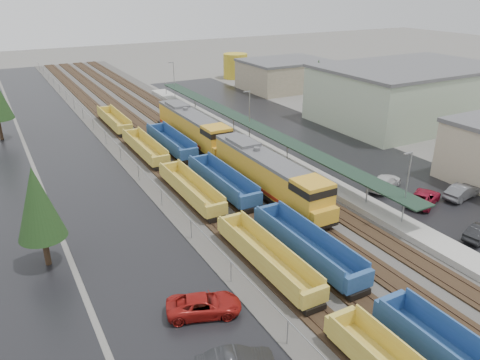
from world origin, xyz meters
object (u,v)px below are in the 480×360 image
at_px(parked_car_west_c, 204,305).
at_px(parked_car_east_e, 462,192).
at_px(locomotive_lead, 270,176).
at_px(storage_tank, 235,66).
at_px(locomotive_trail, 194,128).
at_px(parked_car_east_b, 424,198).
at_px(parked_car_east_c, 385,182).
at_px(well_string_blue, 307,246).
at_px(well_string_yellow, 223,219).

height_order(parked_car_west_c, parked_car_east_e, parked_car_east_e).
height_order(locomotive_lead, storage_tank, storage_tank).
bearing_deg(locomotive_trail, parked_car_west_c, -112.72).
distance_m(locomotive_lead, parked_car_east_b, 16.93).
bearing_deg(parked_car_east_c, well_string_blue, 90.79).
bearing_deg(parked_car_east_c, parked_car_west_c, 86.43).
distance_m(well_string_yellow, well_string_blue, 9.13).
xyz_separation_m(locomotive_trail, parked_car_west_c, (-15.02, -35.87, -1.82)).
xyz_separation_m(well_string_yellow, parked_car_west_c, (-7.02, -10.71, -0.35)).
bearing_deg(well_string_blue, parked_car_west_c, -167.19).
bearing_deg(storage_tank, parked_car_east_c, -104.14).
xyz_separation_m(locomotive_trail, storage_tank, (30.45, 43.45, 0.43)).
relative_size(well_string_yellow, storage_tank, 15.56).
bearing_deg(well_string_blue, storage_tank, 65.84).
xyz_separation_m(parked_car_west_c, parked_car_east_b, (28.76, 5.16, -0.01)).
bearing_deg(parked_car_east_e, well_string_blue, 85.24).
relative_size(locomotive_trail, parked_car_east_c, 3.83).
height_order(locomotive_lead, parked_car_east_c, locomotive_lead).
bearing_deg(parked_car_east_e, parked_car_east_c, 33.29).
distance_m(well_string_blue, parked_car_east_b, 17.95).
xyz_separation_m(locomotive_lead, parked_car_east_e, (18.61, -10.79, -1.76)).
relative_size(locomotive_trail, parked_car_east_b, 3.98).
bearing_deg(locomotive_trail, well_string_blue, -96.84).
distance_m(locomotive_lead, parked_car_east_e, 21.58).
height_order(locomotive_lead, well_string_yellow, locomotive_lead).
relative_size(parked_car_west_c, parked_car_east_b, 1.01).
bearing_deg(locomotive_lead, well_string_yellow, -152.51).
relative_size(parked_car_west_c, parked_car_east_e, 1.09).
bearing_deg(locomotive_trail, storage_tank, 54.98).
bearing_deg(parked_car_west_c, parked_car_east_b, -60.20).
bearing_deg(parked_car_east_b, parked_car_east_e, -126.48).
xyz_separation_m(well_string_yellow, parked_car_east_c, (21.05, -0.46, -0.29)).
distance_m(locomotive_trail, storage_tank, 53.06).
xyz_separation_m(well_string_blue, parked_car_east_b, (17.75, 2.65, -0.43)).
bearing_deg(storage_tank, locomotive_trail, -125.02).
xyz_separation_m(locomotive_lead, well_string_yellow, (-8.00, -4.16, -1.47)).
height_order(parked_car_west_c, parked_car_east_b, parked_car_west_c).
relative_size(locomotive_lead, parked_car_east_b, 3.98).
bearing_deg(well_string_yellow, parked_car_west_c, -123.23).
relative_size(storage_tank, parked_car_east_c, 1.07).
height_order(locomotive_trail, parked_car_east_c, locomotive_trail).
relative_size(well_string_yellow, parked_car_east_e, 18.75).
bearing_deg(parked_car_east_c, storage_tank, -37.78).
height_order(locomotive_trail, parked_car_east_e, locomotive_trail).
bearing_deg(locomotive_lead, well_string_blue, -107.92).
xyz_separation_m(well_string_yellow, parked_car_east_b, (21.75, -5.55, -0.35)).
bearing_deg(storage_tank, parked_car_east_b, -102.70).
relative_size(well_string_yellow, parked_car_east_b, 17.27).
distance_m(locomotive_lead, parked_car_east_c, 13.96).
xyz_separation_m(locomotive_lead, parked_car_east_c, (13.05, -4.62, -1.76)).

